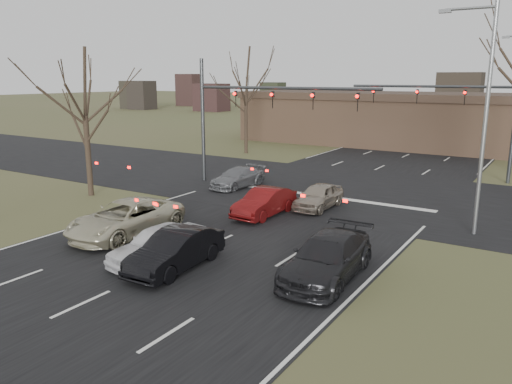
{
  "coord_description": "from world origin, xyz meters",
  "views": [
    {
      "loc": [
        12.08,
        -13.11,
        6.83
      ],
      "look_at": [
        0.94,
        4.59,
        2.0
      ],
      "focal_mm": 35.0,
      "sensor_mm": 36.0,
      "label": 1
    }
  ],
  "objects_px": {
    "building": "(449,121)",
    "mast_arm_far": "(469,105)",
    "car_grey_ahead": "(238,177)",
    "streetlight_right_near": "(482,107)",
    "mast_arm_near": "(244,106)",
    "car_black_hatch": "(176,250)",
    "car_red_ahead": "(264,202)",
    "car_charcoal_sedan": "(327,258)",
    "car_silver_ahead": "(319,196)",
    "car_white_sedan": "(159,244)",
    "car_silver_suv": "(126,218)"
  },
  "relations": [
    {
      "from": "car_silver_ahead",
      "to": "car_black_hatch",
      "type": "bearing_deg",
      "value": -93.63
    },
    {
      "from": "car_grey_ahead",
      "to": "streetlight_right_near",
      "type": "bearing_deg",
      "value": -5.31
    },
    {
      "from": "mast_arm_far",
      "to": "car_charcoal_sedan",
      "type": "height_order",
      "value": "mast_arm_far"
    },
    {
      "from": "car_silver_suv",
      "to": "car_white_sedan",
      "type": "relative_size",
      "value": 1.33
    },
    {
      "from": "car_white_sedan",
      "to": "car_charcoal_sedan",
      "type": "bearing_deg",
      "value": 23.76
    },
    {
      "from": "building",
      "to": "mast_arm_far",
      "type": "distance_m",
      "value": 15.75
    },
    {
      "from": "car_black_hatch",
      "to": "mast_arm_far",
      "type": "bearing_deg",
      "value": 72.77
    },
    {
      "from": "mast_arm_far",
      "to": "car_red_ahead",
      "type": "relative_size",
      "value": 2.67
    },
    {
      "from": "streetlight_right_near",
      "to": "car_white_sedan",
      "type": "xyz_separation_m",
      "value": [
        -9.32,
        -9.99,
        -4.87
      ]
    },
    {
      "from": "mast_arm_near",
      "to": "car_white_sedan",
      "type": "xyz_separation_m",
      "value": [
        4.73,
        -12.99,
        -4.36
      ]
    },
    {
      "from": "car_black_hatch",
      "to": "car_charcoal_sedan",
      "type": "height_order",
      "value": "car_charcoal_sedan"
    },
    {
      "from": "mast_arm_near",
      "to": "car_silver_suv",
      "type": "relative_size",
      "value": 2.18
    },
    {
      "from": "mast_arm_near",
      "to": "car_red_ahead",
      "type": "height_order",
      "value": "mast_arm_near"
    },
    {
      "from": "car_black_hatch",
      "to": "car_grey_ahead",
      "type": "relative_size",
      "value": 1.02
    },
    {
      "from": "building",
      "to": "streetlight_right_near",
      "type": "relative_size",
      "value": 4.24
    },
    {
      "from": "building",
      "to": "mast_arm_far",
      "type": "height_order",
      "value": "mast_arm_far"
    },
    {
      "from": "car_silver_suv",
      "to": "car_charcoal_sedan",
      "type": "relative_size",
      "value": 1.09
    },
    {
      "from": "car_red_ahead",
      "to": "car_silver_ahead",
      "type": "bearing_deg",
      "value": 59.6
    },
    {
      "from": "building",
      "to": "car_silver_suv",
      "type": "relative_size",
      "value": 7.63
    },
    {
      "from": "building",
      "to": "streetlight_right_near",
      "type": "bearing_deg",
      "value": -76.31
    },
    {
      "from": "mast_arm_near",
      "to": "car_silver_suv",
      "type": "height_order",
      "value": "mast_arm_near"
    },
    {
      "from": "streetlight_right_near",
      "to": "car_silver_ahead",
      "type": "distance_m",
      "value": 9.1
    },
    {
      "from": "car_grey_ahead",
      "to": "car_silver_suv",
      "type": "bearing_deg",
      "value": -77.9
    },
    {
      "from": "building",
      "to": "car_grey_ahead",
      "type": "height_order",
      "value": "building"
    },
    {
      "from": "building",
      "to": "car_black_hatch",
      "type": "distance_m",
      "value": 38.26
    },
    {
      "from": "car_black_hatch",
      "to": "car_red_ahead",
      "type": "distance_m",
      "value": 7.91
    },
    {
      "from": "mast_arm_far",
      "to": "car_red_ahead",
      "type": "xyz_separation_m",
      "value": [
        -6.68,
        -15.33,
        -4.33
      ]
    },
    {
      "from": "car_white_sedan",
      "to": "car_black_hatch",
      "type": "height_order",
      "value": "same"
    },
    {
      "from": "streetlight_right_near",
      "to": "car_black_hatch",
      "type": "height_order",
      "value": "streetlight_right_near"
    },
    {
      "from": "car_charcoal_sedan",
      "to": "mast_arm_near",
      "type": "bearing_deg",
      "value": 131.24
    },
    {
      "from": "car_silver_ahead",
      "to": "car_charcoal_sedan",
      "type": "bearing_deg",
      "value": -62.91
    },
    {
      "from": "car_red_ahead",
      "to": "car_black_hatch",
      "type": "bearing_deg",
      "value": -81.7
    },
    {
      "from": "car_black_hatch",
      "to": "car_charcoal_sedan",
      "type": "relative_size",
      "value": 0.85
    },
    {
      "from": "car_grey_ahead",
      "to": "mast_arm_near",
      "type": "bearing_deg",
      "value": 73.99
    },
    {
      "from": "car_silver_ahead",
      "to": "streetlight_right_near",
      "type": "bearing_deg",
      "value": -3.17
    },
    {
      "from": "car_grey_ahead",
      "to": "building",
      "type": "bearing_deg",
      "value": 78.42
    },
    {
      "from": "mast_arm_near",
      "to": "car_black_hatch",
      "type": "bearing_deg",
      "value": -66.5
    },
    {
      "from": "car_white_sedan",
      "to": "car_black_hatch",
      "type": "distance_m",
      "value": 1.02
    },
    {
      "from": "mast_arm_far",
      "to": "car_silver_suv",
      "type": "relative_size",
      "value": 2.0
    },
    {
      "from": "car_red_ahead",
      "to": "car_silver_ahead",
      "type": "relative_size",
      "value": 1.08
    },
    {
      "from": "mast_arm_far",
      "to": "car_black_hatch",
      "type": "bearing_deg",
      "value": -103.78
    },
    {
      "from": "car_charcoal_sedan",
      "to": "car_silver_ahead",
      "type": "distance_m",
      "value": 9.49
    },
    {
      "from": "mast_arm_near",
      "to": "car_black_hatch",
      "type": "height_order",
      "value": "mast_arm_near"
    },
    {
      "from": "building",
      "to": "car_grey_ahead",
      "type": "distance_m",
      "value": 26.64
    },
    {
      "from": "mast_arm_far",
      "to": "car_black_hatch",
      "type": "height_order",
      "value": "mast_arm_far"
    },
    {
      "from": "car_charcoal_sedan",
      "to": "car_red_ahead",
      "type": "height_order",
      "value": "car_charcoal_sedan"
    },
    {
      "from": "mast_arm_near",
      "to": "car_red_ahead",
      "type": "xyz_separation_m",
      "value": [
        4.73,
        -5.33,
        -4.39
      ]
    },
    {
      "from": "streetlight_right_near",
      "to": "car_silver_suv",
      "type": "xyz_separation_m",
      "value": [
        -12.82,
        -8.33,
        -4.81
      ]
    },
    {
      "from": "mast_arm_near",
      "to": "car_black_hatch",
      "type": "distance_m",
      "value": 15.02
    },
    {
      "from": "car_white_sedan",
      "to": "streetlight_right_near",
      "type": "bearing_deg",
      "value": 52.58
    }
  ]
}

